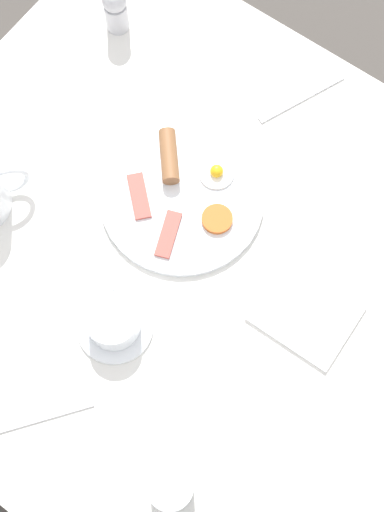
% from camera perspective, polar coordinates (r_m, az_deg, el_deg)
% --- Properties ---
extents(ground_plane, '(8.00, 8.00, 0.00)m').
position_cam_1_polar(ground_plane, '(2.02, 0.00, -7.41)').
color(ground_plane, '#4C4742').
extents(table, '(1.03, 1.16, 0.77)m').
position_cam_1_polar(table, '(1.34, 0.00, -1.24)').
color(table, silver).
rests_on(table, ground_plane).
extents(breakfast_plate, '(0.30, 0.30, 0.04)m').
position_cam_1_polar(breakfast_plate, '(1.31, -0.80, 4.92)').
color(breakfast_plate, white).
rests_on(breakfast_plate, table).
extents(teacup_with_saucer_right, '(0.13, 0.13, 0.06)m').
position_cam_1_polar(teacup_with_saucer_right, '(1.22, -6.29, -5.31)').
color(teacup_with_saucer_right, white).
rests_on(teacup_with_saucer_right, table).
extents(water_glass_tall, '(0.07, 0.07, 0.11)m').
position_cam_1_polar(water_glass_tall, '(1.15, -1.69, -18.03)').
color(water_glass_tall, white).
rests_on(water_glass_tall, table).
extents(pepper_grinder, '(0.05, 0.05, 0.10)m').
position_cam_1_polar(pepper_grinder, '(1.47, -6.13, 19.05)').
color(pepper_grinder, '#BCBCC1').
rests_on(pepper_grinder, table).
extents(napkin_folded, '(0.14, 0.17, 0.01)m').
position_cam_1_polar(napkin_folded, '(1.25, 9.08, -4.55)').
color(napkin_folded, white).
rests_on(napkin_folded, table).
extents(fork_by_plate, '(0.15, 0.12, 0.00)m').
position_cam_1_polar(fork_by_plate, '(1.23, -11.89, -12.47)').
color(fork_by_plate, silver).
rests_on(fork_by_plate, table).
extents(knife_by_plate, '(0.18, 0.09, 0.00)m').
position_cam_1_polar(knife_by_plate, '(1.43, 8.76, 12.38)').
color(knife_by_plate, silver).
rests_on(knife_by_plate, table).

